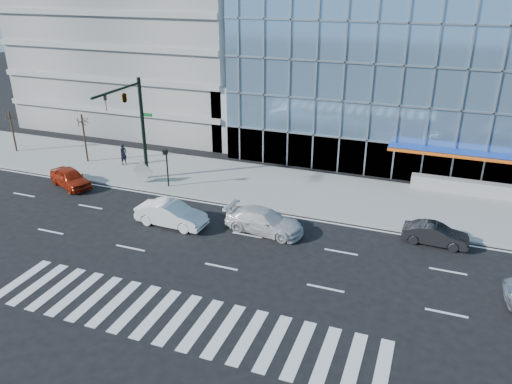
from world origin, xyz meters
The scene contains 15 objects.
ground centered at (0.00, 0.00, 0.00)m, with size 160.00×160.00×0.00m, color black.
sidewalk centered at (0.00, 8.00, 0.07)m, with size 120.00×8.00×0.15m, color gray.
theatre_building centered at (14.00, 26.00, 7.50)m, with size 42.00×26.00×15.00m, color #7CA6CE.
parking_garage centered at (-20.00, 26.00, 10.00)m, with size 24.00×24.00×20.00m, color gray.
ramp_block centered at (-6.00, 18.00, 3.00)m, with size 6.00×8.00×6.00m, color gray.
traffic_signal centered at (-11.00, 4.57, 6.16)m, with size 1.14×5.74×8.00m.
ped_signal_post centered at (-8.50, 4.94, 2.14)m, with size 0.30×0.33×3.00m.
street_tree_near centered at (-18.00, 7.50, 3.78)m, with size 1.10×1.10×4.23m.
street_tree_far centered at (-26.00, 7.50, 3.45)m, with size 1.10×1.10×3.87m.
white_suv centered at (0.84, 0.84, 0.75)m, with size 2.09×5.14×1.49m, color silver.
white_sedan centered at (-5.16, -0.43, 0.79)m, with size 1.66×4.77×1.57m, color silver.
dark_sedan centered at (11.13, 3.00, 0.64)m, with size 1.36×3.89×1.28m, color black.
red_sedan centered at (-15.76, 2.60, 0.72)m, with size 1.71×4.24×1.45m, color #97210B.
pedestrian centered at (-14.49, 7.92, 1.08)m, with size 0.68×0.44×1.85m, color black.
tilted_panel centered at (-10.75, 5.00, 1.07)m, with size 1.30×0.06×1.30m, color #979797.
Camera 1 is at (10.31, -25.89, 15.07)m, focal length 35.00 mm.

